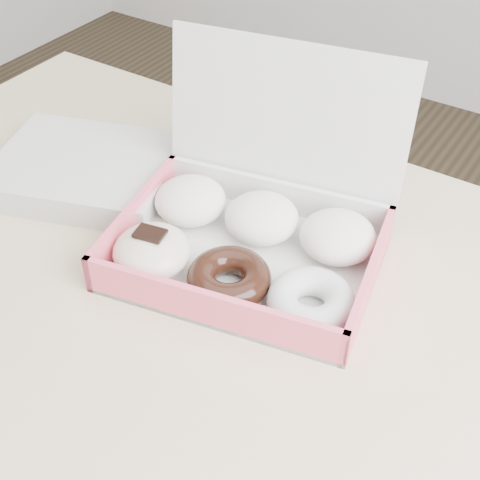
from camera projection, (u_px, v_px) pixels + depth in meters
The scene contains 3 objects.
table at pixel (185, 313), 0.92m from camera, with size 1.20×0.80×0.75m.
donut_box at pixel (249, 232), 0.87m from camera, with size 0.39×0.35×0.24m.
newspapers at pixel (86, 170), 1.01m from camera, with size 0.27×0.21×0.04m, color silver.
Camera 1 is at (0.41, -0.49, 1.35)m, focal length 50.00 mm.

